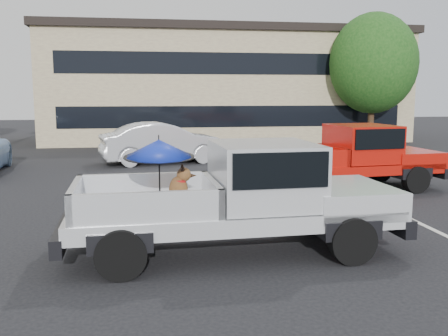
{
  "coord_description": "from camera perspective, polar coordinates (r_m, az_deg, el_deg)",
  "views": [
    {
      "loc": [
        -2.62,
        -8.61,
        2.7
      ],
      "look_at": [
        -1.18,
        0.58,
        1.3
      ],
      "focal_mm": 40.0,
      "sensor_mm": 36.0,
      "label": 1
    }
  ],
  "objects": [
    {
      "name": "ground",
      "position": [
        9.4,
        7.76,
        -8.22
      ],
      "size": [
        90.0,
        90.0,
        0.0
      ],
      "primitive_type": "plane",
      "color": "black",
      "rests_on": "ground"
    },
    {
      "name": "stripe_left",
      "position": [
        10.96,
        -10.67,
        -5.84
      ],
      "size": [
        0.12,
        5.0,
        0.01
      ],
      "primitive_type": "cube",
      "color": "silver",
      "rests_on": "ground"
    },
    {
      "name": "stripe_right",
      "position": [
        12.31,
        18.59,
        -4.56
      ],
      "size": [
        0.12,
        5.0,
        0.01
      ],
      "primitive_type": "cube",
      "color": "silver",
      "rests_on": "ground"
    },
    {
      "name": "motel_building",
      "position": [
        29.96,
        -0.02,
        9.52
      ],
      "size": [
        20.4,
        8.4,
        6.3
      ],
      "color": "tan",
      "rests_on": "ground"
    },
    {
      "name": "tree_right",
      "position": [
        27.26,
        16.69,
        11.38
      ],
      "size": [
        4.46,
        4.46,
        6.78
      ],
      "color": "#332114",
      "rests_on": "ground"
    },
    {
      "name": "tree_back",
      "position": [
        33.78,
        6.02,
        11.42
      ],
      "size": [
        4.68,
        4.68,
        7.11
      ],
      "color": "#332114",
      "rests_on": "ground"
    },
    {
      "name": "silver_pickup",
      "position": [
        8.45,
        3.07,
        -2.71
      ],
      "size": [
        5.75,
        2.27,
        2.06
      ],
      "rotation": [
        0.0,
        0.0,
        0.03
      ],
      "color": "black",
      "rests_on": "ground"
    },
    {
      "name": "red_pickup",
      "position": [
        14.48,
        14.87,
        1.51
      ],
      "size": [
        5.69,
        2.48,
        1.82
      ],
      "rotation": [
        0.0,
        0.0,
        0.1
      ],
      "color": "black",
      "rests_on": "ground"
    },
    {
      "name": "silver_sedan",
      "position": [
        19.52,
        -6.94,
        2.88
      ],
      "size": [
        5.05,
        2.63,
        1.58
      ],
      "primitive_type": "imported",
      "rotation": [
        0.0,
        0.0,
        1.78
      ],
      "color": "silver",
      "rests_on": "ground"
    }
  ]
}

